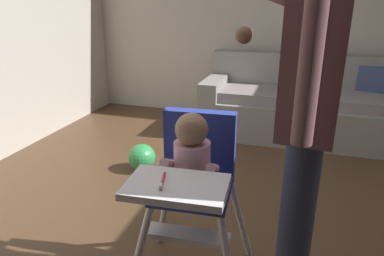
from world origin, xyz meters
The scene contains 6 objects.
ground centered at (0.00, 0.00, -0.05)m, with size 6.29×6.56×0.10m, color #503723.
wall_far centered at (0.00, 2.51, 1.39)m, with size 5.49×0.06×2.77m, color beige.
couch centered at (0.31, 1.99, 0.33)m, with size 2.07×0.86×0.86m.
high_chair centered at (-0.17, -0.47, 0.66)m, with size 0.65×0.76×0.96m.
adult_standing centered at (0.32, -0.52, 1.00)m, with size 0.51×0.53×1.76m.
toy_ball centered at (-0.98, 0.66, 0.12)m, with size 0.24×0.24×0.24m, color green.
Camera 1 is at (0.27, -1.91, 1.42)m, focal length 33.10 mm.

